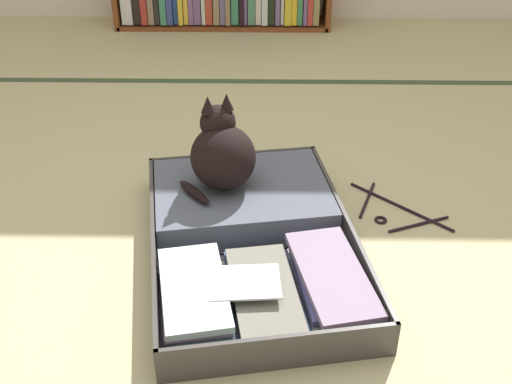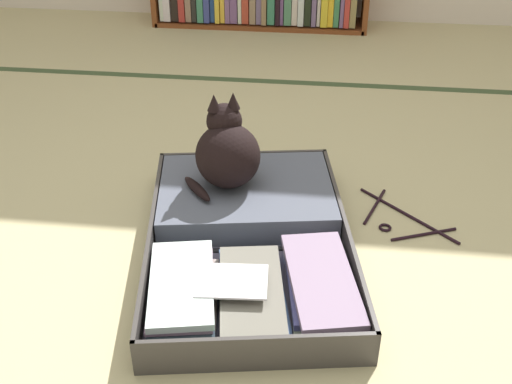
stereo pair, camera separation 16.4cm
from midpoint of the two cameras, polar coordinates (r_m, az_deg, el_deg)
The scene contains 5 objects.
ground_plane at distance 1.91m, azimuth -0.75°, elevation -6.02°, with size 10.00×10.00×0.00m, color tan.
tatami_border at distance 3.10m, azimuth 2.61°, elevation 9.99°, with size 4.80×0.05×0.00m.
open_suitcase at distance 1.93m, azimuth 1.76°, elevation -3.81°, with size 0.74×1.00×0.11m.
black_cat at distance 2.00m, azimuth -0.33°, elevation 3.63°, with size 0.29×0.28×0.30m.
clothes_hanger at distance 2.13m, azimuth 15.11°, elevation -2.44°, with size 0.30×0.30×0.01m.
Camera 2 is at (0.28, -1.47, 1.19)m, focal length 44.12 mm.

